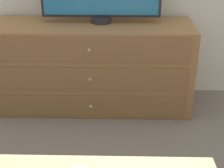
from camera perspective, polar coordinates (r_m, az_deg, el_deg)
ground_plane at (r=3.02m, az=-1.97°, el=-0.85°), size 12.00×12.00×0.00m
dresser at (r=2.64m, az=-3.26°, el=2.97°), size 1.49×0.49×0.66m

